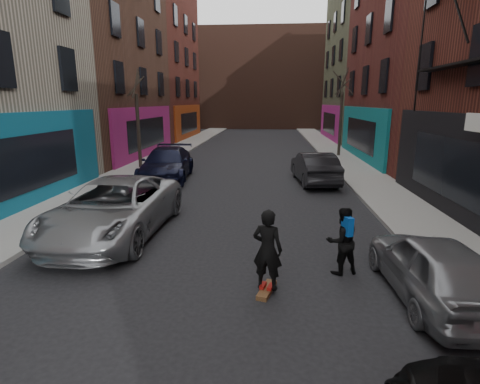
% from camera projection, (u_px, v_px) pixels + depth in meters
% --- Properties ---
extents(sidewalk_left, '(2.50, 84.00, 0.13)m').
position_uv_depth(sidewalk_left, '(186.00, 145.00, 33.50)').
color(sidewalk_left, gray).
rests_on(sidewalk_left, ground).
extents(sidewalk_right, '(2.50, 84.00, 0.13)m').
position_uv_depth(sidewalk_right, '(327.00, 146.00, 32.51)').
color(sidewalk_right, gray).
rests_on(sidewalk_right, ground).
extents(building_far, '(40.00, 10.00, 14.00)m').
position_uv_depth(building_far, '(263.00, 80.00, 56.56)').
color(building_far, '#47281E').
rests_on(building_far, ground).
extents(tree_left_far, '(2.00, 2.00, 6.50)m').
position_uv_depth(tree_left_far, '(137.00, 110.00, 21.09)').
color(tree_left_far, black).
rests_on(tree_left_far, sidewalk_left).
extents(tree_right_far, '(2.00, 2.00, 6.80)m').
position_uv_depth(tree_right_far, '(341.00, 106.00, 25.89)').
color(tree_right_far, black).
rests_on(tree_right_far, sidewalk_right).
extents(parked_left_far, '(2.86, 5.98, 1.65)m').
position_uv_depth(parked_left_far, '(115.00, 208.00, 10.99)').
color(parked_left_far, gray).
rests_on(parked_left_far, ground).
extents(parked_left_end, '(2.72, 5.68, 1.60)m').
position_uv_depth(parked_left_end, '(167.00, 164.00, 18.81)').
color(parked_left_end, black).
rests_on(parked_left_end, ground).
extents(parked_right_far, '(1.76, 4.02, 1.35)m').
position_uv_depth(parked_right_far, '(433.00, 267.00, 7.40)').
color(parked_right_far, gray).
rests_on(parked_right_far, ground).
extents(parked_right_end, '(2.08, 4.70, 1.50)m').
position_uv_depth(parked_right_end, '(314.00, 168.00, 18.09)').
color(parked_right_end, black).
rests_on(parked_right_end, ground).
extents(skateboard, '(0.43, 0.83, 0.10)m').
position_uv_depth(skateboard, '(267.00, 290.00, 7.77)').
color(skateboard, brown).
rests_on(skateboard, ground).
extents(skateboarder, '(0.71, 0.56, 1.70)m').
position_uv_depth(skateboarder, '(267.00, 250.00, 7.56)').
color(skateboarder, black).
rests_on(skateboarder, skateboard).
extents(pedestrian, '(0.92, 0.82, 1.57)m').
position_uv_depth(pedestrian, '(342.00, 241.00, 8.48)').
color(pedestrian, black).
rests_on(pedestrian, ground).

